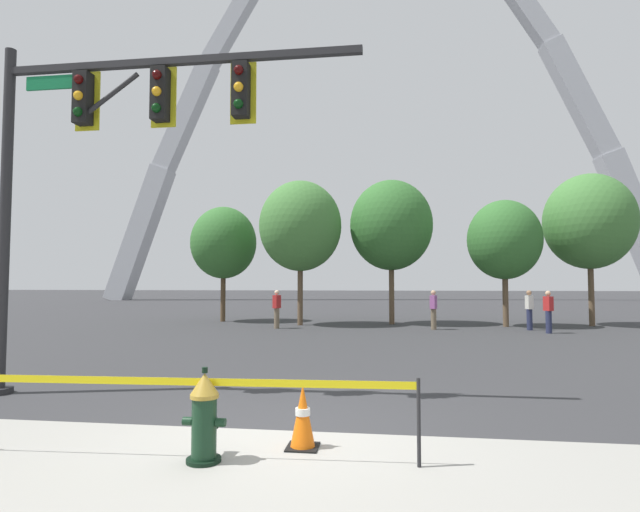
# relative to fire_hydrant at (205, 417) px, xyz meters

# --- Properties ---
(ground_plane) EXTENTS (240.00, 240.00, 0.00)m
(ground_plane) POSITION_rel_fire_hydrant_xyz_m (0.58, 1.14, -0.47)
(ground_plane) COLOR #333335
(fire_hydrant) EXTENTS (0.46, 0.48, 0.99)m
(fire_hydrant) POSITION_rel_fire_hydrant_xyz_m (0.00, 0.00, 0.00)
(fire_hydrant) COLOR black
(fire_hydrant) RESTS_ON ground
(caution_tape_barrier) EXTENTS (5.20, 0.27, 0.91)m
(caution_tape_barrier) POSITION_rel_fire_hydrant_xyz_m (-0.35, 0.02, 0.16)
(caution_tape_barrier) COLOR #232326
(caution_tape_barrier) RESTS_ON ground
(traffic_cone_by_hydrant) EXTENTS (0.36, 0.36, 0.73)m
(traffic_cone_by_hydrant) POSITION_rel_fire_hydrant_xyz_m (0.95, 0.56, -0.11)
(traffic_cone_by_hydrant) COLOR black
(traffic_cone_by_hydrant) RESTS_ON ground
(traffic_signal_gantry) EXTENTS (6.42, 0.44, 6.00)m
(traffic_signal_gantry) POSITION_rel_fire_hydrant_xyz_m (-2.89, 2.64, 3.80)
(traffic_signal_gantry) COLOR #232326
(traffic_signal_gantry) RESTS_ON ground
(monument_arch) EXTENTS (59.32, 2.23, 45.04)m
(monument_arch) POSITION_rel_fire_hydrant_xyz_m (0.58, 46.88, 19.65)
(monument_arch) COLOR #B2B5BC
(monument_arch) RESTS_ON ground
(tree_far_left) EXTENTS (3.24, 3.24, 5.66)m
(tree_far_left) POSITION_rel_fire_hydrant_xyz_m (-6.06, 18.47, 3.41)
(tree_far_left) COLOR brown
(tree_far_left) RESTS_ON ground
(tree_left_mid) EXTENTS (3.72, 3.72, 6.52)m
(tree_left_mid) POSITION_rel_fire_hydrant_xyz_m (-1.92, 16.85, 3.99)
(tree_left_mid) COLOR brown
(tree_left_mid) RESTS_ON ground
(tree_center_left) EXTENTS (3.80, 3.80, 6.66)m
(tree_center_left) POSITION_rel_fire_hydrant_xyz_m (2.16, 17.91, 4.09)
(tree_center_left) COLOR brown
(tree_center_left) RESTS_ON ground
(tree_center_right) EXTENTS (3.14, 3.14, 5.50)m
(tree_center_right) POSITION_rel_fire_hydrant_xyz_m (7.03, 17.20, 3.29)
(tree_center_right) COLOR brown
(tree_center_right) RESTS_ON ground
(tree_right_mid) EXTENTS (3.84, 3.84, 6.73)m
(tree_right_mid) POSITION_rel_fire_hydrant_xyz_m (10.86, 18.07, 4.14)
(tree_right_mid) COLOR brown
(tree_right_mid) RESTS_ON ground
(pedestrian_walking_left) EXTENTS (0.32, 0.39, 1.59)m
(pedestrian_walking_left) POSITION_rel_fire_hydrant_xyz_m (3.81, 15.44, 0.35)
(pedestrian_walking_left) COLOR brown
(pedestrian_walking_left) RESTS_ON ground
(pedestrian_standing_center) EXTENTS (0.25, 0.37, 1.59)m
(pedestrian_standing_center) POSITION_rel_fire_hydrant_xyz_m (7.60, 15.72, 0.35)
(pedestrian_standing_center) COLOR #232847
(pedestrian_standing_center) RESTS_ON ground
(pedestrian_walking_right) EXTENTS (0.31, 0.39, 1.59)m
(pedestrian_walking_right) POSITION_rel_fire_hydrant_xyz_m (7.95, 14.50, 0.35)
(pedestrian_walking_right) COLOR #232847
(pedestrian_walking_right) RESTS_ON ground
(pedestrian_near_trees) EXTENTS (0.31, 0.39, 1.59)m
(pedestrian_near_trees) POSITION_rel_fire_hydrant_xyz_m (-2.60, 15.08, 0.35)
(pedestrian_near_trees) COLOR brown
(pedestrian_near_trees) RESTS_ON ground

